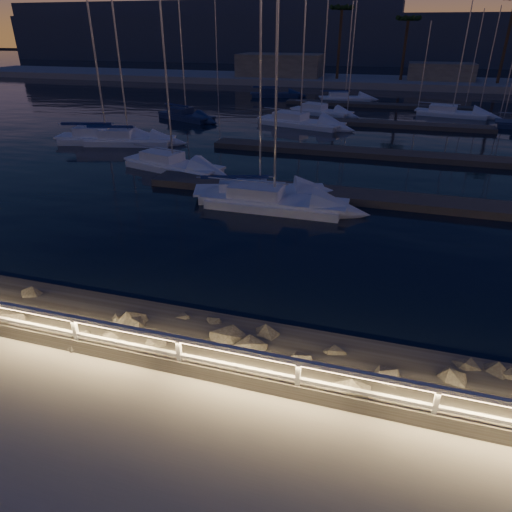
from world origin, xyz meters
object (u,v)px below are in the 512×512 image
Objects in this scene: guard_rail at (254,361)px; sailboat_n at (344,98)px; sailboat_b at (270,200)px; sailboat_g at (298,121)px; sailboat_i at (185,115)px; sailboat_j at (320,111)px; sailboat_f at (171,163)px; sailboat_m at (274,94)px; sailboat_k at (450,112)px; sailboat_a at (126,139)px; sailboat_e at (104,137)px; sailboat_c at (256,191)px.

guard_rail is 54.24m from sailboat_n.
sailboat_g is (-3.29, 22.23, 0.01)m from sailboat_b.
sailboat_n is (-4.52, 54.04, -0.98)m from guard_rail.
sailboat_i is at bearing 117.18° from guard_rail.
sailboat_i is 14.47m from sailboat_j.
sailboat_f reaches higher than sailboat_m.
sailboat_m is at bearing 167.60° from sailboat_k.
sailboat_j is 13.72m from sailboat_k.
sailboat_a is 0.98× the size of sailboat_k.
sailboat_k is 1.11× the size of sailboat_n.
guard_rail is 3.83× the size of sailboat_i.
guard_rail is 31.45m from sailboat_e.
sailboat_f is at bearing -53.89° from sailboat_a.
sailboat_i is at bearing -118.03° from sailboat_m.
guard_rail is 40.20m from sailboat_i.
sailboat_a is at bearing 126.86° from guard_rail.
guard_rail is 3.28× the size of sailboat_e.
sailboat_c reaches higher than sailboat_j.
sailboat_k is (26.05, 9.98, -0.02)m from sailboat_i.
sailboat_b is 1.12× the size of sailboat_n.
guard_rail is at bearing -62.76° from sailboat_j.
sailboat_b is 1.01× the size of sailboat_k.
sailboat_f reaches higher than sailboat_c.
sailboat_g reaches higher than sailboat_c.
sailboat_f is 1.06× the size of sailboat_i.
sailboat_n is at bearing 91.55° from sailboat_b.
sailboat_g reaches higher than sailboat_j.
sailboat_a reaches higher than sailboat_n.
guard_rail is 3.66× the size of sailboat_c.
guard_rail is at bearing -39.80° from sailboat_i.
sailboat_k is (7.70, 45.73, -0.97)m from guard_rail.
sailboat_n is at bearing 51.62° from sailboat_a.
sailboat_c is at bearing -68.23° from sailboat_g.
sailboat_e is 35.23m from sailboat_k.
sailboat_k is at bearing 32.23° from sailboat_j.
sailboat_g is 1.24× the size of sailboat_i.
sailboat_i is 19.67m from sailboat_m.
sailboat_a is 1.09× the size of sailboat_n.
sailboat_e reaches higher than sailboat_i.
sailboat_g is at bearing 25.07° from sailboat_e.
sailboat_e is (-20.14, 24.14, -0.90)m from guard_rail.
sailboat_f is at bearing 133.67° from sailboat_c.
sailboat_b reaches higher than sailboat_i.
sailboat_n is (13.56, 29.92, -0.05)m from sailboat_a.
sailboat_m is (-14.07, 54.95, -0.95)m from guard_rail.
sailboat_k is at bearing 25.97° from sailboat_a.
sailboat_e reaches higher than sailboat_k.
sailboat_j reaches higher than sailboat_n.
sailboat_j is (5.70, 24.22, -0.01)m from sailboat_f.
sailboat_n is (-1.26, 40.52, -0.03)m from sailboat_b.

